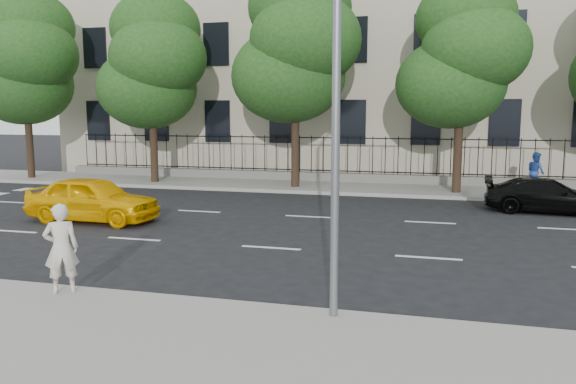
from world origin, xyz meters
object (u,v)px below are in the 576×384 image
Objects in this scene: street_light at (343,14)px; yellow_taxi at (93,199)px; black_sedan at (547,196)px; woman_near at (61,248)px.

street_light reaches higher than yellow_taxi.
black_sedan is at bearing 64.98° from street_light.
street_light is 1.92× the size of black_sedan.
yellow_taxi is (-9.08, 6.22, -4.41)m from street_light.
woman_near is at bearing 143.74° from black_sedan.
woman_near is (-10.60, -12.27, 0.40)m from black_sedan.
street_light is 6.65m from woman_near.
black_sedan is (5.43, 11.64, -4.54)m from street_light.
street_light is 1.86× the size of yellow_taxi.
street_light is at bearing 150.18° from woman_near.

